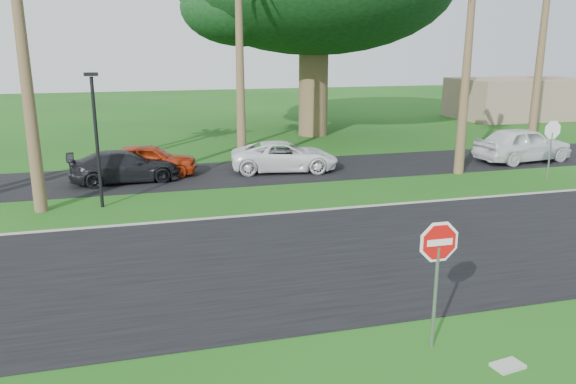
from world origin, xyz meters
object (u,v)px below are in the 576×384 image
at_px(stop_sign_near, 438,259).
at_px(stop_sign_far, 552,138).
at_px(car_dark, 125,167).
at_px(car_pickup, 523,145).
at_px(car_red, 149,160).
at_px(car_minivan, 285,157).

bearing_deg(stop_sign_near, stop_sign_far, 43.73).
relative_size(stop_sign_far, car_dark, 0.59).
xyz_separation_m(stop_sign_near, car_pickup, (12.84, 14.47, -0.94)).
relative_size(stop_sign_far, car_red, 0.64).
bearing_deg(car_dark, stop_sign_near, -164.98).
distance_m(stop_sign_far, car_dark, 17.76).
distance_m(car_red, car_pickup, 17.65).
relative_size(car_dark, car_minivan, 0.94).
xyz_separation_m(stop_sign_far, car_red, (-16.25, 4.98, -1.08)).
bearing_deg(car_red, car_minivan, -88.42).
height_order(stop_sign_near, car_minivan, stop_sign_near).
relative_size(stop_sign_far, car_pickup, 0.53).
height_order(car_red, car_pickup, car_pickup).
xyz_separation_m(stop_sign_far, car_pickup, (1.34, 3.47, -0.94)).
xyz_separation_m(stop_sign_far, car_dark, (-17.25, 4.10, -1.13)).
height_order(stop_sign_far, car_dark, stop_sign_far).
distance_m(car_minivan, car_pickup, 11.73).
height_order(car_red, car_minivan, car_red).
xyz_separation_m(stop_sign_near, car_minivan, (1.15, 15.39, -1.11)).
distance_m(stop_sign_near, car_pickup, 19.37).
bearing_deg(stop_sign_far, car_minivan, -22.98).
bearing_deg(car_dark, car_red, -54.63).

